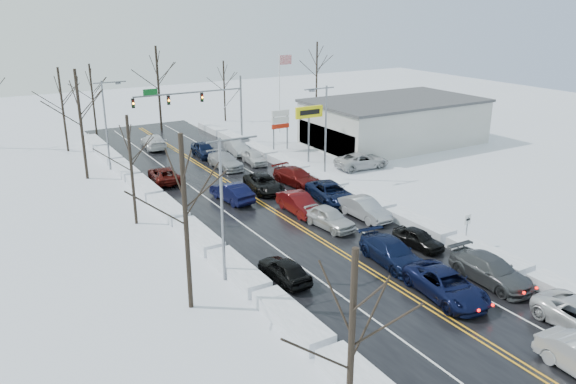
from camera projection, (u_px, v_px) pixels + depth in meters
ground at (306, 231)px, 42.08m from camera, size 160.00×160.00×0.00m
road_surface at (292, 222)px, 43.70m from camera, size 14.00×84.00×0.01m
snow_bank_left at (201, 243)px, 40.03m from camera, size 1.64×72.00×0.79m
snow_bank_right at (369, 205)px, 47.38m from camera, size 1.64×72.00×0.79m
traffic_signal_mast at (202, 101)px, 64.76m from camera, size 13.28×0.39×8.00m
tires_plus_sign at (309, 116)px, 58.56m from camera, size 3.20×0.34×6.00m
used_vehicles_sign at (280, 122)px, 63.99m from camera, size 2.20×0.22×4.65m
speed_limit_sign at (467, 224)px, 39.01m from camera, size 0.55×0.09×2.35m
flagpole at (281, 87)px, 71.92m from camera, size 1.87×1.20×10.00m
dealership_building at (394, 121)px, 67.47m from camera, size 20.40×12.40×5.30m
streetlight_ne at (324, 126)px, 52.52m from camera, size 3.20×0.25×9.00m
streetlight_sw at (225, 198)px, 33.10m from camera, size 3.20×0.25×9.00m
streetlight_nw at (107, 118)px, 55.88m from camera, size 3.20×0.25×9.00m
tree_left_a at (352, 323)px, 18.46m from camera, size 3.60×3.60×9.00m
tree_left_b at (184, 190)px, 29.38m from camera, size 4.00×4.00×10.00m
tree_left_c at (130, 149)px, 41.59m from camera, size 3.40×3.40×8.50m
tree_left_d at (79, 103)px, 52.20m from camera, size 4.20×4.20×10.50m
tree_left_e at (61, 93)px, 62.38m from camera, size 3.80×3.80×9.50m
tree_far_b at (91, 86)px, 70.51m from camera, size 3.60×3.60×9.00m
tree_far_c at (157, 72)px, 72.30m from camera, size 4.40×4.40×11.00m
tree_far_d at (224, 79)px, 78.92m from camera, size 3.40×3.40×8.50m
tree_far_e at (317, 63)px, 86.62m from camera, size 4.20×4.20×10.50m
queued_car_2 at (445, 297)px, 32.66m from camera, size 3.31×6.01×1.59m
queued_car_3 at (391, 263)px, 36.90m from camera, size 2.74×5.69×1.60m
queued_car_4 at (329, 227)px, 42.76m from camera, size 2.38×4.89×1.61m
queued_car_5 at (299, 213)px, 45.71m from camera, size 1.81×4.94×1.62m
queued_car_6 at (264, 191)px, 50.99m from camera, size 3.06×5.56×1.47m
queued_car_7 at (226, 168)px, 57.98m from camera, size 2.39×5.31×1.51m
queued_car_8 at (204, 156)px, 62.28m from camera, size 2.11×4.78×1.60m
queued_car_11 at (489, 282)px, 34.42m from camera, size 2.44×5.67×1.63m
queued_car_12 at (418, 247)px, 39.31m from camera, size 2.02×4.06×1.33m
queued_car_13 at (364, 218)px, 44.59m from camera, size 1.90×4.96×1.61m
queued_car_14 at (331, 201)px, 48.32m from camera, size 3.41×6.05×1.59m
queued_car_15 at (297, 185)px, 52.61m from camera, size 2.94×5.70×1.58m
queued_car_16 at (254, 164)px, 59.55m from camera, size 2.16×4.41×1.45m
queued_car_17 at (237, 154)px, 63.48m from camera, size 2.17×4.88×1.56m
oncoming_car_0 at (232, 201)px, 48.41m from camera, size 2.26×5.10×1.63m
oncoming_car_1 at (165, 182)px, 53.53m from camera, size 2.95×5.42×1.44m
oncoming_car_2 at (154, 148)px, 65.82m from camera, size 2.82×5.78×1.62m
oncoming_car_3 at (284, 280)px, 34.64m from camera, size 1.87×4.36×1.47m
parked_car_0 at (362, 168)px, 57.94m from camera, size 5.92×3.13×1.59m
parked_car_1 at (363, 156)px, 62.50m from camera, size 2.41×5.84×1.69m
parked_car_2 at (316, 146)px, 66.71m from camera, size 1.85×4.53×1.54m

